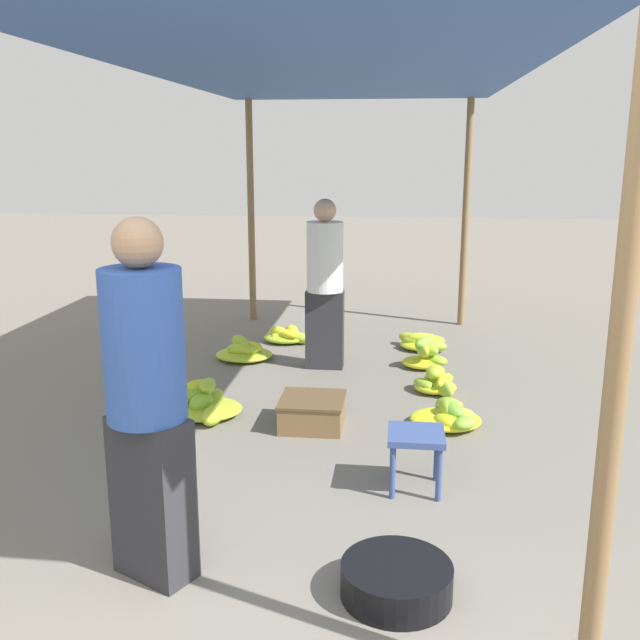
{
  "coord_description": "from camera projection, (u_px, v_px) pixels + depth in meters",
  "views": [
    {
      "loc": [
        0.54,
        -2.05,
        2.03
      ],
      "look_at": [
        0.0,
        2.6,
        0.91
      ],
      "focal_mm": 40.0,
      "sensor_mm": 36.0,
      "label": 1
    }
  ],
  "objects": [
    {
      "name": "canopy_post_back_left",
      "position": [
        251.0,
        213.0,
        8.46
      ],
      "size": [
        0.08,
        0.08,
        2.59
      ],
      "primitive_type": "cylinder",
      "color": "olive",
      "rests_on": "ground"
    },
    {
      "name": "banana_pile_right_2",
      "position": [
        437.0,
        384.0,
        6.07
      ],
      "size": [
        0.4,
        0.39,
        0.24
      ],
      "color": "yellow",
      "rests_on": "ground"
    },
    {
      "name": "banana_pile_right_3",
      "position": [
        425.0,
        356.0,
        6.77
      ],
      "size": [
        0.46,
        0.37,
        0.31
      ],
      "color": "#9DC330",
      "rests_on": "ground"
    },
    {
      "name": "canopy_tarp",
      "position": [
        331.0,
        66.0,
        5.1
      ],
      "size": [
        2.91,
        6.42,
        0.04
      ],
      "primitive_type": "cube",
      "color": "#33569E",
      "rests_on": "canopy_post_front_left"
    },
    {
      "name": "shopper_walking_mid",
      "position": [
        325.0,
        282.0,
        6.63
      ],
      "size": [
        0.36,
        0.34,
        1.6
      ],
      "color": "#2D2D33",
      "rests_on": "ground"
    },
    {
      "name": "banana_pile_right_1",
      "position": [
        424.0,
        342.0,
        7.41
      ],
      "size": [
        0.55,
        0.48,
        0.18
      ],
      "color": "#A3C62F",
      "rests_on": "ground"
    },
    {
      "name": "vendor_foreground",
      "position": [
        147.0,
        399.0,
        3.3
      ],
      "size": [
        0.5,
        0.5,
        1.75
      ],
      "color": "#2D2D33",
      "rests_on": "ground"
    },
    {
      "name": "stool",
      "position": [
        416.0,
        443.0,
        4.31
      ],
      "size": [
        0.34,
        0.34,
        0.37
      ],
      "color": "#384C84",
      "rests_on": "ground"
    },
    {
      "name": "banana_pile_left_0",
      "position": [
        244.0,
        351.0,
        7.04
      ],
      "size": [
        0.56,
        0.49,
        0.24
      ],
      "color": "yellow",
      "rests_on": "ground"
    },
    {
      "name": "banana_pile_left_1",
      "position": [
        203.0,
        404.0,
        5.58
      ],
      "size": [
        0.61,
        0.68,
        0.29
      ],
      "color": "#B1CB2C",
      "rests_on": "ground"
    },
    {
      "name": "banana_pile_right_0",
      "position": [
        449.0,
        416.0,
        5.37
      ],
      "size": [
        0.54,
        0.62,
        0.2
      ],
      "color": "#B6CD2C",
      "rests_on": "ground"
    },
    {
      "name": "banana_pile_left_2",
      "position": [
        287.0,
        336.0,
        7.69
      ],
      "size": [
        0.55,
        0.56,
        0.17
      ],
      "color": "yellow",
      "rests_on": "ground"
    },
    {
      "name": "crate_near",
      "position": [
        312.0,
        412.0,
        5.34
      ],
      "size": [
        0.48,
        0.48,
        0.22
      ],
      "color": "brown",
      "rests_on": "ground"
    },
    {
      "name": "canopy_post_front_right",
      "position": [
        616.0,
        377.0,
        2.36
      ],
      "size": [
        0.08,
        0.08,
        2.59
      ],
      "primitive_type": "cylinder",
      "color": "olive",
      "rests_on": "ground"
    },
    {
      "name": "canopy_post_back_right",
      "position": [
        466.0,
        215.0,
        8.18
      ],
      "size": [
        0.08,
        0.08,
        2.59
      ],
      "primitive_type": "cylinder",
      "color": "olive",
      "rests_on": "ground"
    },
    {
      "name": "basin_black",
      "position": [
        396.0,
        580.0,
        3.31
      ],
      "size": [
        0.52,
        0.52,
        0.16
      ],
      "color": "black",
      "rests_on": "ground"
    }
  ]
}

